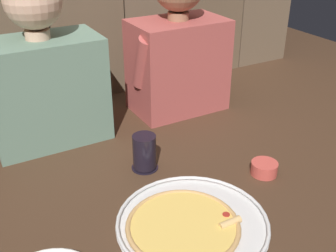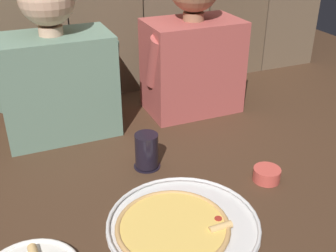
# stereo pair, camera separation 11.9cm
# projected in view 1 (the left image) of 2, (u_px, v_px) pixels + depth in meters

# --- Properties ---
(ground_plane) EXTENTS (3.20, 3.20, 0.00)m
(ground_plane) POSITION_uv_depth(u_px,v_px,m) (191.00, 193.00, 1.20)
(ground_plane) COLOR #422B1C
(pizza_tray) EXTENTS (0.40, 0.40, 0.03)m
(pizza_tray) POSITION_uv_depth(u_px,v_px,m) (189.00, 224.00, 1.07)
(pizza_tray) COLOR silver
(pizza_tray) RESTS_ON ground
(drinking_glass) EXTENTS (0.09, 0.09, 0.12)m
(drinking_glass) POSITION_uv_depth(u_px,v_px,m) (144.00, 152.00, 1.29)
(drinking_glass) COLOR black
(drinking_glass) RESTS_ON ground
(dipping_bowl) EXTENTS (0.08, 0.08, 0.04)m
(dipping_bowl) POSITION_uv_depth(u_px,v_px,m) (264.00, 168.00, 1.28)
(dipping_bowl) COLOR #CC4C42
(dipping_bowl) RESTS_ON ground
(diner_left) EXTENTS (0.42, 0.23, 0.58)m
(diner_left) POSITION_uv_depth(u_px,v_px,m) (43.00, 70.00, 1.37)
(diner_left) COLOR slate
(diner_left) RESTS_ON ground
(diner_right) EXTENTS (0.40, 0.23, 0.59)m
(diner_right) POSITION_uv_depth(u_px,v_px,m) (178.00, 44.00, 1.59)
(diner_right) COLOR #AD4C47
(diner_right) RESTS_ON ground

